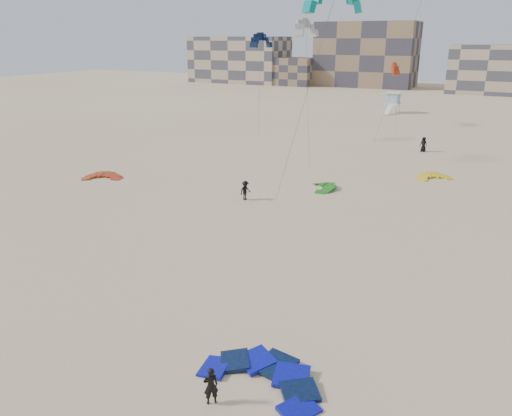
% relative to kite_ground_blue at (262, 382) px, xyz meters
% --- Properties ---
extents(ground, '(320.00, 320.00, 0.00)m').
position_rel_kite_ground_blue_xyz_m(ground, '(-2.63, 0.25, 0.00)').
color(ground, beige).
rests_on(ground, ground).
extents(kite_ground_blue, '(5.81, 6.02, 1.24)m').
position_rel_kite_ground_blue_xyz_m(kite_ground_blue, '(0.00, 0.00, 0.00)').
color(kite_ground_blue, '#060EC2').
rests_on(kite_ground_blue, ground).
extents(kite_ground_red, '(5.10, 5.22, 1.33)m').
position_rel_kite_ground_blue_xyz_m(kite_ground_red, '(-28.82, 21.24, 0.00)').
color(kite_ground_red, '#B33713').
rests_on(kite_ground_red, ground).
extents(kite_ground_green, '(4.60, 4.48, 1.52)m').
position_rel_kite_ground_blue_xyz_m(kite_ground_green, '(-7.37, 28.01, 0.00)').
color(kite_ground_green, '#208813').
rests_on(kite_ground_green, ground).
extents(kite_ground_yellow, '(5.06, 5.11, 1.57)m').
position_rel_kite_ground_blue_xyz_m(kite_ground_yellow, '(1.55, 36.50, 0.00)').
color(kite_ground_yellow, yellow).
rests_on(kite_ground_yellow, ground).
extents(kitesurfer_main, '(0.69, 0.69, 1.62)m').
position_rel_kite_ground_blue_xyz_m(kitesurfer_main, '(-1.22, -2.05, 0.81)').
color(kitesurfer_main, black).
rests_on(kitesurfer_main, ground).
extents(kitesurfer_c, '(1.00, 1.28, 1.73)m').
position_rel_kite_ground_blue_xyz_m(kitesurfer_c, '(-12.34, 21.55, 0.87)').
color(kitesurfer_c, black).
rests_on(kitesurfer_c, ground).
extents(kitesurfer_e, '(1.02, 0.78, 1.86)m').
position_rel_kite_ground_blue_xyz_m(kitesurfer_e, '(-1.67, 49.22, 0.93)').
color(kitesurfer_e, black).
rests_on(kitesurfer_e, ground).
extents(kite_fly_teal_a, '(5.98, 6.54, 16.97)m').
position_rel_kite_ground_blue_xyz_m(kite_fly_teal_a, '(-5.73, 23.72, 16.33)').
color(kite_fly_teal_a, '#028385').
rests_on(kite_fly_teal_a, ground).
extents(kite_fly_grey, '(5.85, 9.37, 14.87)m').
position_rel_kite_ground_blue_xyz_m(kite_fly_grey, '(-13.73, 38.38, 14.50)').
color(kite_fly_grey, silver).
rests_on(kite_fly_grey, ground).
extents(kite_fly_navy, '(4.30, 4.84, 13.34)m').
position_rel_kite_ground_blue_xyz_m(kite_fly_navy, '(-23.39, 46.82, 13.13)').
color(kite_fly_navy, '#0C1D38').
rests_on(kite_fly_navy, ground).
extents(kite_fly_red, '(5.43, 12.96, 9.11)m').
position_rel_kite_ground_blue_xyz_m(kite_fly_red, '(-9.89, 67.71, 8.79)').
color(kite_fly_red, '#B33713').
rests_on(kite_fly_red, ground).
extents(lifeguard_tower_far, '(2.94, 5.38, 3.85)m').
position_rel_kite_ground_blue_xyz_m(lifeguard_tower_far, '(-12.87, 82.20, 1.91)').
color(lifeguard_tower_far, white).
rests_on(lifeguard_tower_far, ground).
extents(condo_west_a, '(30.00, 15.00, 14.00)m').
position_rel_kite_ground_blue_xyz_m(condo_west_a, '(-72.63, 130.25, 7.00)').
color(condo_west_a, tan).
rests_on(condo_west_a, ground).
extents(condo_west_b, '(28.00, 14.00, 18.00)m').
position_rel_kite_ground_blue_xyz_m(condo_west_b, '(-32.63, 134.25, 9.00)').
color(condo_west_b, '#846A4F').
rests_on(condo_west_b, ground).
extents(condo_fill_left, '(12.00, 10.00, 8.00)m').
position_rel_kite_ground_blue_xyz_m(condo_fill_left, '(-52.63, 128.25, 4.00)').
color(condo_fill_left, '#846A4F').
rests_on(condo_fill_left, ground).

